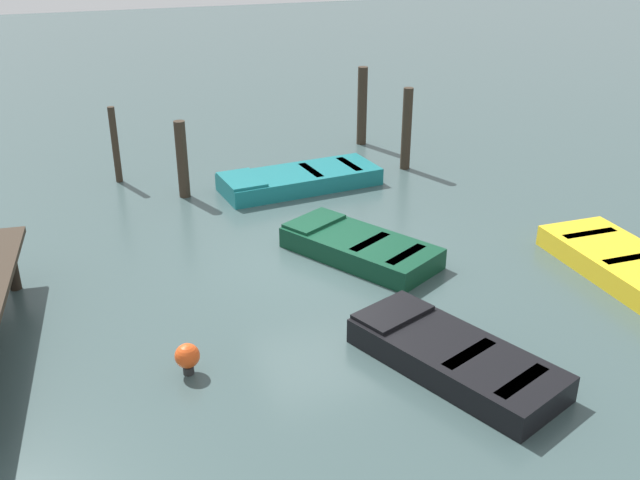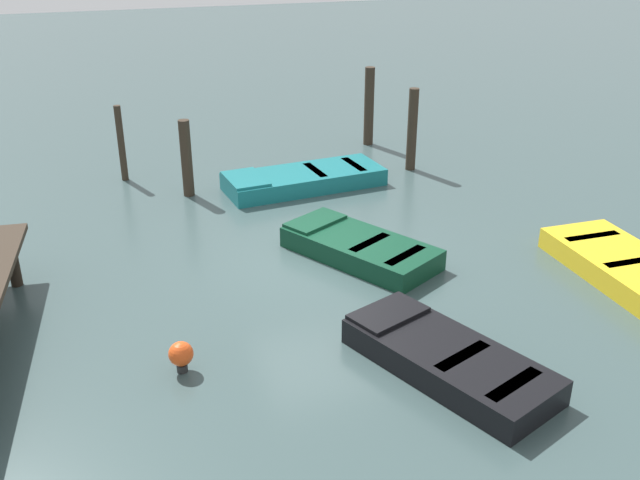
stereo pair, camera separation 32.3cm
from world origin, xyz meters
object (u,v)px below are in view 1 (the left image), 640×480
mooring_piling_mid_left (362,106)px  mooring_piling_near_right (115,145)px  rowboat_dark_green (359,247)px  mooring_piling_near_left (182,160)px  rowboat_teal (299,179)px  mooring_piling_mid_right (407,129)px  marker_buoy (187,357)px  rowboat_black (453,356)px

mooring_piling_mid_left → mooring_piling_near_right: (-0.93, 6.80, -0.16)m
rowboat_dark_green → mooring_piling_near_left: 5.09m
rowboat_dark_green → rowboat_teal: bearing=-30.8°
mooring_piling_near_left → mooring_piling_mid_left: bearing=-65.5°
mooring_piling_mid_right → marker_buoy: bearing=136.3°
rowboat_dark_green → mooring_piling_near_right: size_ratio=1.76×
rowboat_teal → mooring_piling_mid_left: bearing=-140.7°
rowboat_black → mooring_piling_near_left: mooring_piling_near_left is taller
rowboat_dark_green → mooring_piling_near_right: 7.11m
mooring_piling_near_left → mooring_piling_mid_right: mooring_piling_mid_right is taller
mooring_piling_mid_left → marker_buoy: mooring_piling_mid_left is taller
mooring_piling_mid_left → marker_buoy: bearing=145.3°
rowboat_dark_green → mooring_piling_mid_left: size_ratio=1.50×
mooring_piling_mid_left → marker_buoy: 11.63m
rowboat_dark_green → mooring_piling_near_right: bearing=4.2°
mooring_piling_mid_right → marker_buoy: mooring_piling_mid_right is taller
rowboat_dark_green → marker_buoy: 4.64m
mooring_piling_near_right → mooring_piling_near_left: bearing=-139.0°
rowboat_teal → mooring_piling_mid_left: size_ratio=1.80×
rowboat_black → marker_buoy: 3.81m
mooring_piling_mid_left → mooring_piling_mid_right: 2.39m
rowboat_teal → rowboat_black: 7.90m
mooring_piling_mid_right → mooring_piling_near_right: size_ratio=1.12×
rowboat_dark_green → marker_buoy: marker_buoy is taller
mooring_piling_mid_left → rowboat_teal: bearing=135.3°
rowboat_black → mooring_piling_near_right: bearing=-1.0°
mooring_piling_mid_right → mooring_piling_near_right: 7.17m
rowboat_teal → rowboat_dark_green: size_ratio=1.20×
mooring_piling_near_right → rowboat_teal: bearing=-114.9°
rowboat_teal → mooring_piling_near_left: mooring_piling_near_left is taller
rowboat_teal → mooring_piling_mid_left: 4.04m
mooring_piling_mid_right → mooring_piling_near_right: (1.44, 7.03, -0.11)m
mooring_piling_near_left → mooring_piling_mid_right: 5.68m
rowboat_teal → rowboat_dark_green: same height
rowboat_black → mooring_piling_mid_right: mooring_piling_mid_right is taller
rowboat_black → mooring_piling_mid_left: 11.14m
rowboat_black → mooring_piling_near_left: (8.22, 2.47, 0.68)m
mooring_piling_mid_left → mooring_piling_near_left: (-2.48, 5.45, -0.19)m
rowboat_dark_green → mooring_piling_near_right: (5.87, 3.94, 0.71)m
mooring_piling_near_right → rowboat_dark_green: bearing=-146.1°
mooring_piling_mid_left → mooring_piling_near_right: 6.86m
rowboat_black → rowboat_teal: bearing=-23.8°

